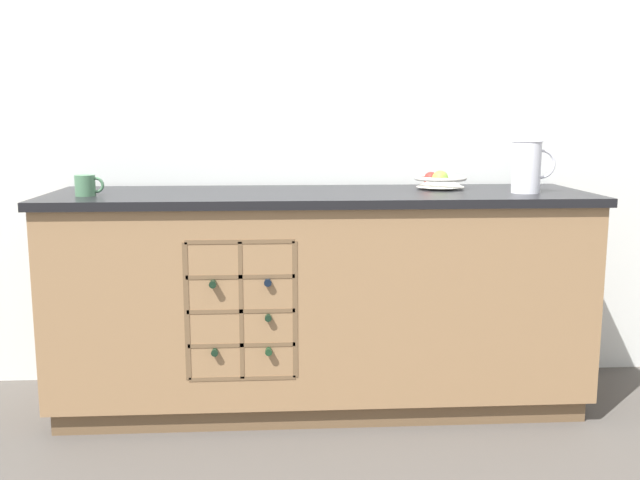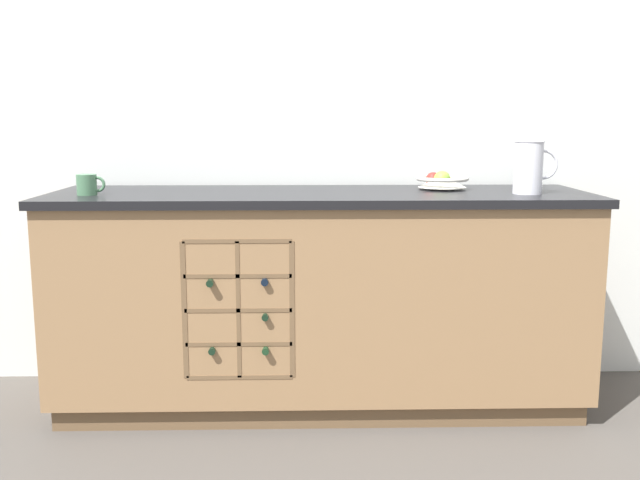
{
  "view_description": "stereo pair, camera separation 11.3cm",
  "coord_description": "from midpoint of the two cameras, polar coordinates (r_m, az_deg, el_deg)",
  "views": [
    {
      "loc": [
        -0.19,
        -2.97,
        1.22
      ],
      "look_at": [
        0.0,
        0.0,
        0.72
      ],
      "focal_mm": 40.0,
      "sensor_mm": 36.0,
      "label": 1
    },
    {
      "loc": [
        -0.07,
        -2.97,
        1.22
      ],
      "look_at": [
        0.0,
        0.0,
        0.72
      ],
      "focal_mm": 40.0,
      "sensor_mm": 36.0,
      "label": 2
    }
  ],
  "objects": [
    {
      "name": "ground_plane",
      "position": [
        3.21,
        1.03,
        -12.81
      ],
      "size": [
        14.0,
        14.0,
        0.0
      ],
      "primitive_type": "plane",
      "color": "#4C4742"
    },
    {
      "name": "back_wall",
      "position": [
        3.35,
        0.82,
        10.45
      ],
      "size": [
        4.61,
        0.06,
        2.55
      ],
      "primitive_type": "cube",
      "color": "silver",
      "rests_on": "ground_plane"
    },
    {
      "name": "kitchen_island",
      "position": [
        3.06,
        1.0,
        -4.67
      ],
      "size": [
        2.25,
        0.67,
        0.93
      ],
      "color": "brown",
      "rests_on": "ground_plane"
    },
    {
      "name": "fruit_bowl",
      "position": [
        3.16,
        10.72,
        4.68
      ],
      "size": [
        0.23,
        0.23,
        0.08
      ],
      "color": "silver",
      "rests_on": "kitchen_island"
    },
    {
      "name": "white_pitcher",
      "position": [
        3.05,
        17.41,
        5.65
      ],
      "size": [
        0.18,
        0.12,
        0.22
      ],
      "color": "white",
      "rests_on": "kitchen_island"
    },
    {
      "name": "ceramic_mug",
      "position": [
        3.0,
        -17.07,
        4.25
      ],
      "size": [
        0.11,
        0.08,
        0.08
      ],
      "color": "#4C7A56",
      "rests_on": "kitchen_island"
    }
  ]
}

